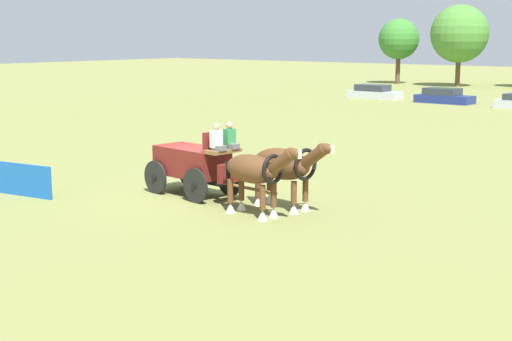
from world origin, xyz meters
The scene contains 9 objects.
ground_plane centered at (0.00, 0.00, 0.00)m, with size 220.00×220.00×0.00m, color olive.
show_wagon centered at (0.18, -0.02, 1.12)m, with size 5.55×1.91×2.58m.
draft_horse_near centered at (3.68, 0.26, 1.35)m, with size 3.22×1.19×2.22m.
draft_horse_off centered at (3.56, -1.03, 1.34)m, with size 3.00×1.07×2.21m.
parked_vehicle_a centered at (-15.11, 38.39, 0.50)m, with size 4.62×1.88×1.17m.
parked_vehicle_b centered at (-8.48, 37.83, 0.51)m, with size 4.53×1.99×1.20m.
tree_a centered at (-23.02, 57.29, 4.87)m, with size 4.45×4.45×7.13m.
tree_b centered at (-15.87, 57.03, 5.45)m, with size 6.00×6.00×8.46m.
sponsor_banner centered at (-4.58, -3.75, 0.55)m, with size 3.20×0.06×1.10m, color #1959B2.
Camera 1 is at (17.23, -18.04, 5.31)m, focal length 52.80 mm.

